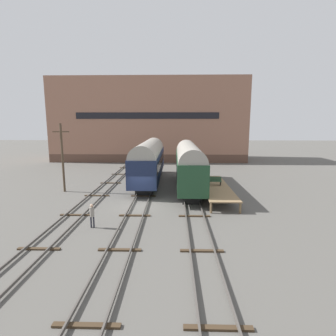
% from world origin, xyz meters
% --- Properties ---
extents(ground_plane, '(200.00, 200.00, 0.00)m').
position_xyz_m(ground_plane, '(0.00, 0.00, 0.00)').
color(ground_plane, '#56544F').
extents(track_left, '(2.60, 60.00, 0.26)m').
position_xyz_m(track_left, '(-4.93, 0.00, 0.14)').
color(track_left, '#4C4742').
rests_on(track_left, ground).
extents(track_middle, '(2.60, 60.00, 0.26)m').
position_xyz_m(track_middle, '(0.00, 0.00, 0.14)').
color(track_middle, '#4C4742').
rests_on(track_middle, ground).
extents(track_right, '(2.60, 60.00, 0.26)m').
position_xyz_m(track_right, '(4.93, 0.00, 0.14)').
color(track_right, '#4C4742').
rests_on(track_right, ground).
extents(train_car_navy, '(3.08, 16.40, 5.43)m').
position_xyz_m(train_car_navy, '(0.00, 9.57, 3.08)').
color(train_car_navy, black).
rests_on(train_car_navy, ground).
extents(train_car_green, '(2.87, 15.46, 5.32)m').
position_xyz_m(train_car_green, '(4.93, 6.47, 3.04)').
color(train_car_green, black).
rests_on(train_car_green, ground).
extents(station_platform, '(2.78, 11.32, 1.03)m').
position_xyz_m(station_platform, '(7.64, 3.40, 0.95)').
color(station_platform, '#8C704C').
rests_on(station_platform, ground).
extents(bench, '(1.40, 0.40, 0.91)m').
position_xyz_m(bench, '(7.62, 4.01, 1.52)').
color(bench, '#2D4C33').
rests_on(bench, station_platform).
extents(person_worker, '(0.32, 0.32, 1.80)m').
position_xyz_m(person_worker, '(-2.73, -5.52, 1.09)').
color(person_worker, '#282833').
rests_on(person_worker, ground).
extents(utility_pole, '(1.80, 0.24, 7.62)m').
position_xyz_m(utility_pole, '(-9.13, 4.77, 3.97)').
color(utility_pole, '#473828').
rests_on(utility_pole, ground).
extents(warehouse_building, '(39.14, 11.67, 16.58)m').
position_xyz_m(warehouse_building, '(-2.03, 32.97, 8.29)').
color(warehouse_building, brown).
rests_on(warehouse_building, ground).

